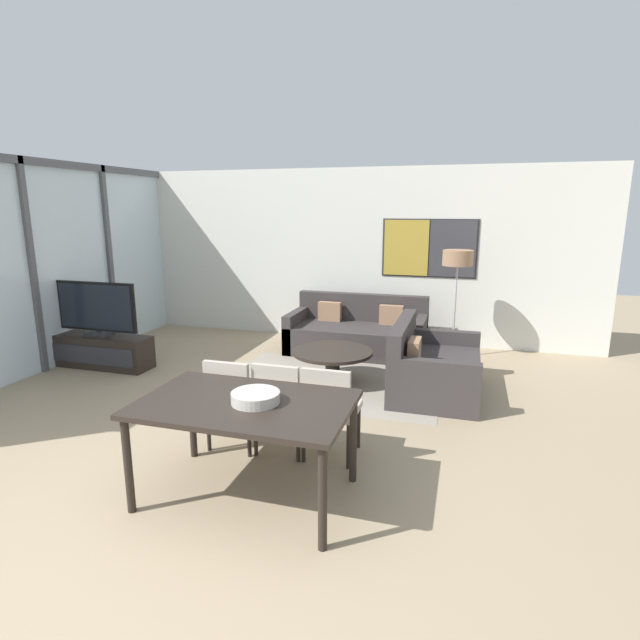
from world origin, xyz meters
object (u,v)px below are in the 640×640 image
tv_console (100,351)px  dining_chair_left (234,396)px  coffee_table (333,358)px  sofa_main (358,334)px  sofa_side (429,369)px  fruit_bowl (256,397)px  floor_lamp (457,264)px  television (96,309)px  dining_chair_right (330,405)px  dining_chair_centre (281,400)px  dining_table (245,411)px

tv_console → dining_chair_left: 3.33m
coffee_table → sofa_main: bearing=90.0°
sofa_main → sofa_side: 1.88m
sofa_side → fruit_bowl: 2.93m
sofa_main → coffee_table: size_ratio=2.04×
dining_chair_left → floor_lamp: size_ratio=0.54×
dining_chair_left → floor_lamp: 4.02m
television → sofa_main: 3.76m
dining_chair_right → dining_chair_centre: bearing=-179.0°
sofa_main → dining_table: size_ratio=1.31×
coffee_table → dining_chair_right: size_ratio=1.17×
dining_chair_right → fruit_bowl: 0.88m
sofa_main → sofa_side: (1.19, -1.45, -0.00)m
sofa_side → tv_console: bearing=94.2°
coffee_table → floor_lamp: (1.42, 1.51, 1.08)m
tv_console → fruit_bowl: size_ratio=4.13×
dining_chair_right → floor_lamp: size_ratio=0.54×
tv_console → sofa_main: 3.72m
sofa_side → dining_chair_centre: size_ratio=1.77×
dining_table → dining_chair_centre: dining_chair_centre is taller
television → sofa_side: television is taller
television → sofa_main: television is taller
sofa_main → floor_lamp: (1.42, 0.04, 1.12)m
sofa_main → dining_chair_left: bearing=-96.6°
tv_console → television: (0.00, 0.00, 0.60)m
dining_chair_centre → floor_lamp: 3.80m
television → floor_lamp: bearing=21.1°
dining_chair_centre → television: bearing=153.9°
sofa_side → coffee_table: sofa_side is taller
dining_table → dining_chair_right: dining_chair_right is taller
dining_chair_left → dining_chair_right: size_ratio=1.00×
television → sofa_main: (3.27, 1.77, -0.55)m
tv_console → floor_lamp: bearing=21.1°
tv_console → sofa_main: (3.27, 1.77, 0.05)m
sofa_side → dining_table: sofa_side is taller
floor_lamp → dining_chair_centre: bearing=-111.8°
television → floor_lamp: 5.06m
dining_table → dining_chair_left: size_ratio=1.83×
dining_chair_left → sofa_main: bearing=83.4°
tv_console → sofa_side: 4.47m
sofa_main → dining_table: bearing=-89.4°
television → dining_chair_left: television is taller
dining_table → dining_chair_right: (0.45, 0.74, -0.20)m
coffee_table → dining_table: dining_table is taller
sofa_side → coffee_table: size_ratio=1.51×
dining_table → dining_chair_right: size_ratio=1.83×
sofa_main → sofa_side: bearing=-50.6°
dining_chair_centre → sofa_main: bearing=90.8°
dining_table → floor_lamp: bearing=71.8°
television → coffee_table: (3.27, 0.30, -0.51)m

